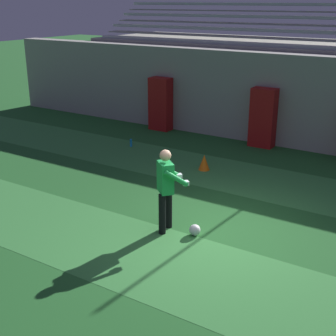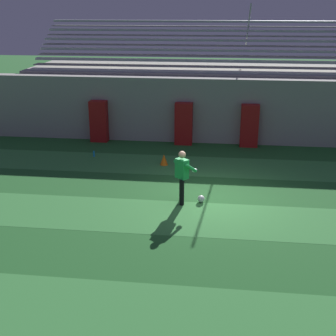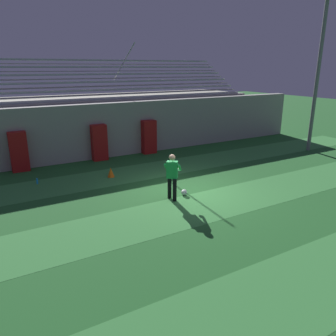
{
  "view_description": "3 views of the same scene",
  "coord_description": "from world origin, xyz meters",
  "px_view_note": "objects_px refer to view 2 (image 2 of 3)",
  "views": [
    {
      "loc": [
        3.59,
        -7.39,
        4.31
      ],
      "look_at": [
        -1.62,
        0.85,
        0.79
      ],
      "focal_mm": 50.0,
      "sensor_mm": 36.0,
      "label": 1
    },
    {
      "loc": [
        0.3,
        -13.58,
        5.83
      ],
      "look_at": [
        -1.24,
        -0.91,
        1.31
      ],
      "focal_mm": 50.0,
      "sensor_mm": 36.0,
      "label": 2
    },
    {
      "loc": [
        -6.43,
        -9.76,
        4.54
      ],
      "look_at": [
        -1.3,
        -0.83,
        1.36
      ],
      "focal_mm": 35.0,
      "sensor_mm": 36.0,
      "label": 3
    }
  ],
  "objects_px": {
    "soccer_ball": "(201,199)",
    "traffic_cone": "(164,160)",
    "goalkeeper": "(182,174)",
    "padding_pillar_gate_left": "(184,124)",
    "padding_pillar_gate_right": "(249,126)",
    "padding_pillar_far_left": "(99,121)",
    "water_bottle": "(94,154)"
  },
  "relations": [
    {
      "from": "padding_pillar_far_left",
      "to": "soccer_ball",
      "type": "bearing_deg",
      "value": -52.06
    },
    {
      "from": "padding_pillar_gate_left",
      "to": "padding_pillar_far_left",
      "type": "relative_size",
      "value": 1.0
    },
    {
      "from": "padding_pillar_far_left",
      "to": "traffic_cone",
      "type": "distance_m",
      "value": 4.39
    },
    {
      "from": "padding_pillar_gate_right",
      "to": "soccer_ball",
      "type": "distance_m",
      "value": 6.5
    },
    {
      "from": "padding_pillar_gate_right",
      "to": "soccer_ball",
      "type": "height_order",
      "value": "padding_pillar_gate_right"
    },
    {
      "from": "padding_pillar_far_left",
      "to": "goalkeeper",
      "type": "distance_m",
      "value": 7.64
    },
    {
      "from": "soccer_ball",
      "to": "traffic_cone",
      "type": "height_order",
      "value": "traffic_cone"
    },
    {
      "from": "goalkeeper",
      "to": "traffic_cone",
      "type": "bearing_deg",
      "value": 106.26
    },
    {
      "from": "traffic_cone",
      "to": "soccer_ball",
      "type": "bearing_deg",
      "value": -64.62
    },
    {
      "from": "padding_pillar_gate_left",
      "to": "traffic_cone",
      "type": "distance_m",
      "value": 2.98
    },
    {
      "from": "padding_pillar_gate_left",
      "to": "water_bottle",
      "type": "relative_size",
      "value": 7.54
    },
    {
      "from": "padding_pillar_gate_left",
      "to": "padding_pillar_gate_right",
      "type": "distance_m",
      "value": 2.8
    },
    {
      "from": "padding_pillar_gate_right",
      "to": "soccer_ball",
      "type": "bearing_deg",
      "value": -105.19
    },
    {
      "from": "padding_pillar_gate_left",
      "to": "traffic_cone",
      "type": "xyz_separation_m",
      "value": [
        -0.49,
        -2.86,
        -0.7
      ]
    },
    {
      "from": "soccer_ball",
      "to": "water_bottle",
      "type": "bearing_deg",
      "value": 138.32
    },
    {
      "from": "padding_pillar_gate_left",
      "to": "traffic_cone",
      "type": "bearing_deg",
      "value": -99.66
    },
    {
      "from": "padding_pillar_gate_right",
      "to": "goalkeeper",
      "type": "bearing_deg",
      "value": -109.73
    },
    {
      "from": "water_bottle",
      "to": "goalkeeper",
      "type": "bearing_deg",
      "value": -46.41
    },
    {
      "from": "padding_pillar_gate_left",
      "to": "soccer_ball",
      "type": "bearing_deg",
      "value": -79.9
    },
    {
      "from": "padding_pillar_gate_right",
      "to": "padding_pillar_far_left",
      "type": "distance_m",
      "value": 6.54
    },
    {
      "from": "soccer_ball",
      "to": "traffic_cone",
      "type": "relative_size",
      "value": 0.52
    },
    {
      "from": "goalkeeper",
      "to": "water_bottle",
      "type": "bearing_deg",
      "value": 133.59
    },
    {
      "from": "padding_pillar_gate_left",
      "to": "padding_pillar_far_left",
      "type": "bearing_deg",
      "value": 180.0
    },
    {
      "from": "padding_pillar_far_left",
      "to": "traffic_cone",
      "type": "bearing_deg",
      "value": -41.29
    },
    {
      "from": "soccer_ball",
      "to": "traffic_cone",
      "type": "bearing_deg",
      "value": 115.38
    },
    {
      "from": "padding_pillar_far_left",
      "to": "soccer_ball",
      "type": "relative_size",
      "value": 8.23
    },
    {
      "from": "padding_pillar_gate_right",
      "to": "water_bottle",
      "type": "distance_m",
      "value": 6.63
    },
    {
      "from": "padding_pillar_gate_left",
      "to": "padding_pillar_gate_right",
      "type": "xyz_separation_m",
      "value": [
        2.8,
        0.0,
        0.0
      ]
    },
    {
      "from": "goalkeeper",
      "to": "padding_pillar_gate_left",
      "type": "bearing_deg",
      "value": 94.75
    },
    {
      "from": "goalkeeper",
      "to": "traffic_cone",
      "type": "xyz_separation_m",
      "value": [
        -1.01,
        3.47,
        -0.74
      ]
    },
    {
      "from": "padding_pillar_far_left",
      "to": "water_bottle",
      "type": "height_order",
      "value": "padding_pillar_far_left"
    },
    {
      "from": "soccer_ball",
      "to": "padding_pillar_gate_left",
      "type": "bearing_deg",
      "value": 100.1
    }
  ]
}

